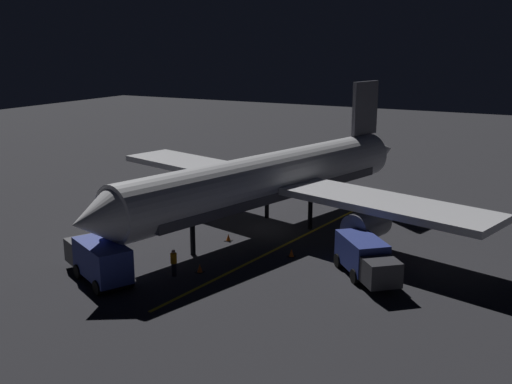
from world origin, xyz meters
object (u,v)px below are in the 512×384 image
at_px(ground_crew_worker, 174,263).
at_px(airliner, 273,179).
at_px(traffic_cone_near_left, 228,238).
at_px(traffic_cone_under_wing, 200,269).
at_px(baggage_truck, 99,260).
at_px(catering_truck, 365,258).
at_px(traffic_cone_near_right, 291,253).

bearing_deg(ground_crew_worker, airliner, -95.12).
bearing_deg(traffic_cone_near_left, airliner, -108.91).
bearing_deg(traffic_cone_under_wing, airliner, -89.71).
xyz_separation_m(baggage_truck, ground_crew_worker, (-3.72, -2.66, -0.41)).
distance_m(catering_truck, traffic_cone_near_left, 11.37).
distance_m(traffic_cone_near_left, traffic_cone_near_right, 5.61).
xyz_separation_m(traffic_cone_near_left, traffic_cone_under_wing, (-1.56, 6.25, 0.00)).
relative_size(catering_truck, traffic_cone_near_right, 10.42).
xyz_separation_m(traffic_cone_near_left, traffic_cone_near_right, (-5.54, 0.88, 0.00)).
bearing_deg(baggage_truck, traffic_cone_under_wing, -141.10).
bearing_deg(ground_crew_worker, baggage_truck, 35.53).
bearing_deg(ground_crew_worker, catering_truck, -153.08).
xyz_separation_m(catering_truck, traffic_cone_under_wing, (9.58, 4.18, -0.98)).
distance_m(ground_crew_worker, traffic_cone_near_right, 8.39).
height_order(airliner, traffic_cone_near_left, airliner).
relative_size(airliner, traffic_cone_under_wing, 63.06).
xyz_separation_m(airliner, catering_truck, (-9.63, 6.46, -2.73)).
height_order(airliner, traffic_cone_near_right, airliner).
distance_m(ground_crew_worker, traffic_cone_under_wing, 1.79).
xyz_separation_m(airliner, traffic_cone_near_left, (1.50, 4.39, -3.72)).
height_order(traffic_cone_near_left, traffic_cone_under_wing, same).
distance_m(airliner, traffic_cone_under_wing, 11.27).
distance_m(catering_truck, traffic_cone_under_wing, 10.50).
distance_m(catering_truck, traffic_cone_near_right, 5.81).
height_order(catering_truck, traffic_cone_near_left, catering_truck).
bearing_deg(airliner, ground_crew_worker, 84.88).
distance_m(baggage_truck, traffic_cone_under_wing, 6.31).
height_order(airliner, traffic_cone_under_wing, airliner).
xyz_separation_m(ground_crew_worker, traffic_cone_under_wing, (-1.12, -1.25, -0.64)).
bearing_deg(baggage_truck, airliner, -108.21).
bearing_deg(traffic_cone_under_wing, traffic_cone_near_right, -126.52).
bearing_deg(traffic_cone_near_right, catering_truck, 167.96).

